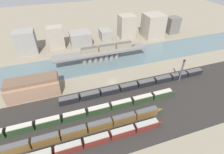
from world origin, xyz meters
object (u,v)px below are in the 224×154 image
(train_on_bridge, at_px, (109,47))
(train_yard_near, at_px, (100,139))
(signal_tower, at_px, (182,71))
(train_yard_far, at_px, (89,112))
(warehouse_building, at_px, (33,87))
(train_yard_outer, at_px, (140,84))
(train_yard_mid, at_px, (90,128))

(train_on_bridge, distance_m, train_yard_near, 66.06)
(train_yard_near, distance_m, signal_tower, 61.67)
(train_yard_far, relative_size, warehouse_building, 3.54)
(train_yard_far, bearing_deg, train_yard_outer, 19.83)
(train_yard_far, distance_m, train_yard_outer, 33.61)
(warehouse_building, bearing_deg, train_yard_mid, -55.37)
(train_on_bridge, relative_size, train_yard_near, 0.68)
(train_yard_mid, height_order, train_yard_far, train_yard_mid)
(train_yard_outer, relative_size, warehouse_building, 3.37)
(train_yard_near, bearing_deg, warehouse_building, 122.68)
(train_yard_mid, bearing_deg, warehouse_building, 124.63)
(train_yard_far, height_order, train_yard_outer, train_yard_far)
(train_yard_far, height_order, signal_tower, signal_tower)
(train_yard_far, bearing_deg, warehouse_building, 135.69)
(train_yard_outer, bearing_deg, warehouse_building, 167.31)
(train_yard_far, xyz_separation_m, train_yard_outer, (31.62, 11.40, -0.17))
(train_on_bridge, relative_size, warehouse_building, 1.48)
(train_on_bridge, distance_m, signal_tower, 48.89)
(train_yard_near, distance_m, train_yard_far, 15.52)
(train_yard_mid, xyz_separation_m, signal_tower, (58.71, 18.44, 4.94))
(train_on_bridge, height_order, train_yard_near, train_on_bridge)
(train_yard_near, relative_size, signal_tower, 4.11)
(train_yard_outer, bearing_deg, train_yard_far, -160.17)
(train_on_bridge, xyz_separation_m, signal_tower, (32.63, -36.29, -2.79))
(warehouse_building, bearing_deg, signal_tower, -10.18)
(train_yard_mid, bearing_deg, train_yard_far, 78.70)
(train_yard_far, xyz_separation_m, signal_tower, (56.91, 9.42, 5.07))
(train_yard_mid, height_order, signal_tower, signal_tower)
(train_on_bridge, bearing_deg, signal_tower, -48.04)
(train_on_bridge, relative_size, train_yard_far, 0.42)
(train_yard_mid, relative_size, warehouse_building, 2.63)
(train_on_bridge, distance_m, train_yard_mid, 61.12)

